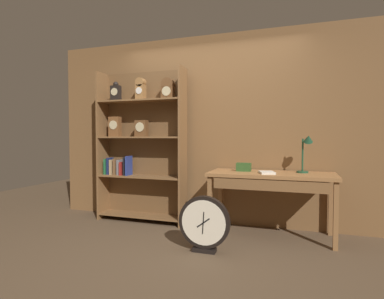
{
  "coord_description": "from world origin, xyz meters",
  "views": [
    {
      "loc": [
        1.15,
        -2.83,
        1.2
      ],
      "look_at": [
        -0.06,
        0.71,
        1.04
      ],
      "focal_mm": 28.96,
      "sensor_mm": 36.0,
      "label": 1
    }
  ],
  "objects": [
    {
      "name": "open_repair_manual",
      "position": [
        0.81,
        0.86,
        0.78
      ],
      "size": [
        0.22,
        0.26,
        0.02
      ],
      "primitive_type": "cube",
      "rotation": [
        0.0,
        0.0,
        0.29
      ],
      "color": "silver",
      "rests_on": "workbench"
    },
    {
      "name": "ground_plane",
      "position": [
        0.0,
        0.0,
        0.0
      ],
      "size": [
        10.0,
        10.0,
        0.0
      ],
      "primitive_type": "plane",
      "color": "brown"
    },
    {
      "name": "toolbox_small",
      "position": [
        0.52,
        1.02,
        0.82
      ],
      "size": [
        0.18,
        0.09,
        0.1
      ],
      "primitive_type": "cube",
      "color": "#2D5123",
      "rests_on": "workbench"
    },
    {
      "name": "workbench",
      "position": [
        0.85,
        0.95,
        0.68
      ],
      "size": [
        1.47,
        0.64,
        0.77
      ],
      "color": "#9E6B3D",
      "rests_on": "ground"
    },
    {
      "name": "bookshelf",
      "position": [
        -0.96,
        1.09,
        1.1
      ],
      "size": [
        1.28,
        0.3,
        2.13
      ],
      "color": "brown",
      "rests_on": "ground"
    },
    {
      "name": "round_clock_large",
      "position": [
        0.24,
        0.22,
        0.3
      ],
      "size": [
        0.55,
        0.11,
        0.59
      ],
      "color": "black",
      "rests_on": "ground"
    },
    {
      "name": "back_wood_panel",
      "position": [
        0.0,
        1.35,
        1.3
      ],
      "size": [
        4.8,
        0.05,
        2.6
      ],
      "primitive_type": "cube",
      "color": "brown",
      "rests_on": "ground"
    },
    {
      "name": "desk_lamp",
      "position": [
        1.25,
        1.06,
        1.06
      ],
      "size": [
        0.19,
        0.19,
        0.47
      ],
      "color": "#1E472D",
      "rests_on": "workbench"
    }
  ]
}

